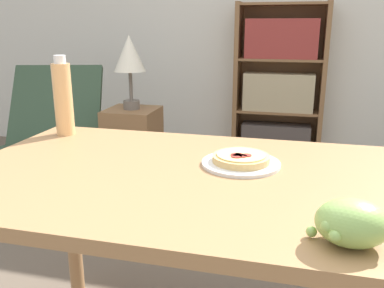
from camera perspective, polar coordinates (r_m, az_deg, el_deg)
The scene contains 9 objects.
wall_back at distance 3.67m, azimuth 10.27°, elevation 18.23°, with size 8.00×0.05×2.60m.
dining_table at distance 1.19m, azimuth -1.93°, elevation -8.61°, with size 1.26×0.81×0.76m.
pizza_on_plate at distance 1.20m, azimuth 6.88°, elevation -2.31°, with size 0.23×0.23×0.04m.
grape_bunch at distance 0.82m, azimuth 21.49°, elevation -10.29°, with size 0.15×0.11×0.09m.
drink_bottle at distance 1.58m, azimuth -17.64°, elevation 6.17°, with size 0.07×0.07×0.29m.
lounge_chair_near at distance 3.01m, azimuth -18.94°, elevation -1.48°, with size 0.80×0.91×0.88m.
bookshelf at distance 3.53m, azimuth 12.04°, elevation 7.46°, with size 0.74×0.27×1.35m.
side_table at distance 2.88m, azimuth -8.20°, elevation -1.11°, with size 0.34×0.34×0.61m.
table_lamp at distance 2.76m, azimuth -8.76°, elevation 11.98°, with size 0.21×0.21×0.49m.
Camera 1 is at (0.28, -1.03, 1.16)m, focal length 38.00 mm.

